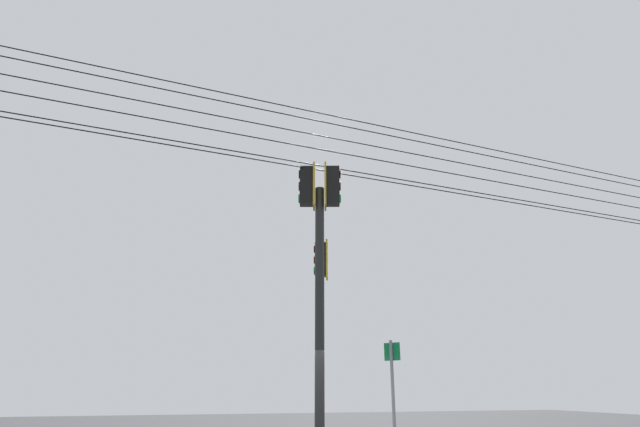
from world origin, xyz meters
TOP-DOWN VIEW (x-y plane):
  - signal_mast_assembly at (1.17, -0.60)m, footprint 4.72×1.87m
  - route_sign_primary at (0.73, -2.10)m, footprint 0.34×0.24m
  - overhead_wire_span at (0.64, -1.94)m, footprint 3.56×34.00m

SIDE VIEW (x-z plane):
  - route_sign_primary at x=0.73m, z-range 0.33..3.09m
  - signal_mast_assembly at x=1.17m, z-range 1.38..8.03m
  - overhead_wire_span at x=0.64m, z-range 6.46..8.05m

